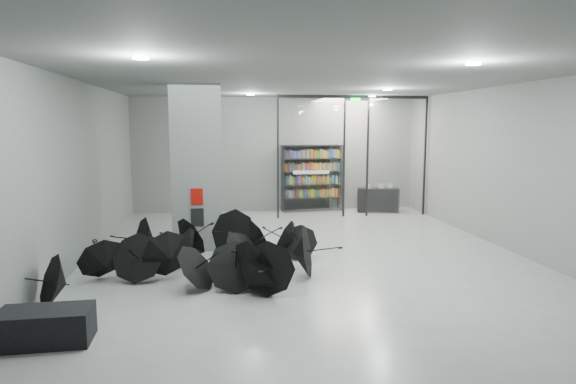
{
  "coord_description": "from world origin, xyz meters",
  "views": [
    {
      "loc": [
        -1.87,
        -10.36,
        3.01
      ],
      "look_at": [
        -0.3,
        1.5,
        1.4
      ],
      "focal_mm": 30.71,
      "sensor_mm": 36.0,
      "label": 1
    }
  ],
  "objects": [
    {
      "name": "shop_counter",
      "position": [
        3.52,
        6.19,
        0.42
      ],
      "size": [
        1.5,
        0.86,
        0.85
      ],
      "primitive_type": "cube",
      "rotation": [
        0.0,
        0.0,
        -0.22
      ],
      "color": "black",
      "rests_on": "ground"
    },
    {
      "name": "exit_sign",
      "position": [
        2.4,
        5.3,
        3.82
      ],
      "size": [
        0.3,
        0.06,
        0.15
      ],
      "primitive_type": "cube",
      "color": "#0CE533",
      "rests_on": "room"
    },
    {
      "name": "column",
      "position": [
        -2.5,
        2.0,
        2.0
      ],
      "size": [
        1.2,
        1.2,
        4.0
      ],
      "primitive_type": "cube",
      "color": "slate",
      "rests_on": "ground"
    },
    {
      "name": "glass_partition",
      "position": [
        2.39,
        5.5,
        2.18
      ],
      "size": [
        5.06,
        0.08,
        4.0
      ],
      "color": "silver",
      "rests_on": "ground"
    },
    {
      "name": "umbrella_cluster",
      "position": [
        -2.14,
        -0.5,
        0.3
      ],
      "size": [
        5.62,
        4.23,
        1.3
      ],
      "color": "black",
      "rests_on": "ground"
    },
    {
      "name": "fire_cabinet",
      "position": [
        -2.5,
        1.38,
        1.35
      ],
      "size": [
        0.28,
        0.04,
        0.38
      ],
      "primitive_type": "cube",
      "color": "#A50A07",
      "rests_on": "column"
    },
    {
      "name": "info_panel",
      "position": [
        -2.5,
        1.38,
        0.85
      ],
      "size": [
        0.3,
        0.03,
        0.42
      ],
      "primitive_type": "cube",
      "color": "black",
      "rests_on": "column"
    },
    {
      "name": "bench",
      "position": [
        -4.5,
        -3.44,
        0.24
      ],
      "size": [
        1.52,
        0.69,
        0.48
      ],
      "primitive_type": "cube",
      "rotation": [
        0.0,
        0.0,
        0.03
      ],
      "color": "black",
      "rests_on": "ground"
    },
    {
      "name": "bookshelf",
      "position": [
        1.25,
        6.75,
        1.17
      ],
      "size": [
        2.17,
        0.66,
        2.35
      ],
      "primitive_type": null,
      "rotation": [
        0.0,
        0.0,
        0.11
      ],
      "color": "black",
      "rests_on": "ground"
    },
    {
      "name": "room",
      "position": [
        0.0,
        0.0,
        2.84
      ],
      "size": [
        14.0,
        14.02,
        4.01
      ],
      "color": "gray",
      "rests_on": "ground"
    }
  ]
}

